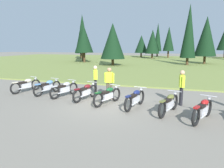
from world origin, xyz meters
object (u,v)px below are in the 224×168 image
object	(u,v)px
rider_checking_bike	(182,85)
motorcycle_maroon	(86,92)
motorcycle_british_green	(108,95)
motorcycle_navy	(135,98)
motorcycle_silver	(65,89)
rider_near_row_end	(109,81)
rider_with_back_turned	(95,78)
motorcycle_cream	(26,85)
motorcycle_sky_blue	(48,87)
motorcycle_olive	(169,103)
motorcycle_red	(203,110)

from	to	relation	value
rider_checking_bike	motorcycle_maroon	bearing A→B (deg)	-174.30
motorcycle_british_green	motorcycle_navy	distance (m)	1.41
motorcycle_silver	rider_checking_bike	distance (m)	6.18
motorcycle_british_green	motorcycle_navy	bearing A→B (deg)	-9.12
motorcycle_silver	rider_checking_bike	bearing A→B (deg)	1.79
motorcycle_maroon	rider_near_row_end	distance (m)	1.34
rider_with_back_turned	motorcycle_navy	bearing A→B (deg)	-36.27
motorcycle_cream	motorcycle_sky_blue	bearing A→B (deg)	-3.66
motorcycle_olive	rider_with_back_turned	distance (m)	4.93
rider_checking_bike	rider_near_row_end	xyz separation A→B (m)	(-3.62, 0.07, 0.00)
motorcycle_silver	motorcycle_olive	distance (m)	5.83
motorcycle_navy	rider_with_back_turned	distance (m)	3.46
motorcycle_maroon	rider_checking_bike	distance (m)	4.79
motorcycle_sky_blue	motorcycle_maroon	xyz separation A→B (m)	(2.66, -0.51, 0.00)
motorcycle_silver	motorcycle_british_green	bearing A→B (deg)	-14.55
rider_with_back_turned	rider_checking_bike	world-z (taller)	same
motorcycle_sky_blue	motorcycle_red	distance (m)	8.43
motorcycle_navy	motorcycle_red	xyz separation A→B (m)	(2.77, -0.88, 0.00)
motorcycle_navy	rider_near_row_end	bearing A→B (deg)	143.56
rider_checking_bike	rider_near_row_end	size ratio (longest dim) A/B	1.00
motorcycle_british_green	motorcycle_olive	distance (m)	2.96
motorcycle_cream	motorcycle_sky_blue	distance (m)	1.61
motorcycle_silver	motorcycle_british_green	distance (m)	2.87
motorcycle_navy	motorcycle_olive	xyz separation A→B (m)	(1.51, -0.39, 0.00)
motorcycle_maroon	rider_with_back_turned	distance (m)	1.45
motorcycle_olive	rider_checking_bike	distance (m)	1.68
motorcycle_sky_blue	motorcycle_olive	world-z (taller)	same
motorcycle_maroon	rider_near_row_end	xyz separation A→B (m)	(1.12, 0.55, 0.51)
motorcycle_maroon	motorcycle_british_green	bearing A→B (deg)	-17.87
motorcycle_maroon	motorcycle_red	size ratio (longest dim) A/B	1.05
motorcycle_olive	rider_checking_bike	xyz separation A→B (m)	(0.47, 1.52, 0.51)
rider_near_row_end	motorcycle_sky_blue	bearing A→B (deg)	-179.46
motorcycle_maroon	motorcycle_british_green	size ratio (longest dim) A/B	1.03
motorcycle_cream	rider_checking_bike	world-z (taller)	rider_checking_bike
motorcycle_maroon	rider_near_row_end	world-z (taller)	rider_near_row_end
motorcycle_british_green	rider_with_back_turned	size ratio (longest dim) A/B	1.21
motorcycle_red	rider_with_back_turned	world-z (taller)	rider_with_back_turned
motorcycle_red	rider_checking_bike	bearing A→B (deg)	111.22
motorcycle_british_green	rider_checking_bike	distance (m)	3.53
motorcycle_cream	motorcycle_silver	size ratio (longest dim) A/B	1.00
motorcycle_red	motorcycle_olive	bearing A→B (deg)	158.52
motorcycle_olive	motorcycle_cream	bearing A→B (deg)	168.94
motorcycle_cream	motorcycle_sky_blue	world-z (taller)	same
motorcycle_sky_blue	rider_checking_bike	world-z (taller)	rider_checking_bike
motorcycle_cream	motorcycle_silver	world-z (taller)	same
motorcycle_sky_blue	motorcycle_silver	distance (m)	1.26
motorcycle_cream	rider_with_back_turned	bearing A→B (deg)	9.93
motorcycle_olive	motorcycle_red	size ratio (longest dim) A/B	1.03
motorcycle_sky_blue	motorcycle_red	size ratio (longest dim) A/B	1.05
rider_with_back_turned	motorcycle_maroon	bearing A→B (deg)	-89.88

